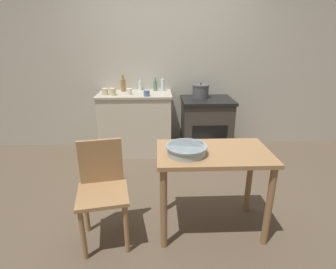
{
  "coord_description": "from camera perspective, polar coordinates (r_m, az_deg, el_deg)",
  "views": [
    {
      "loc": [
        -0.11,
        -2.49,
        1.64
      ],
      "look_at": [
        0.0,
        0.38,
        0.59
      ],
      "focal_mm": 28.0,
      "sensor_mm": 36.0,
      "label": 1
    }
  ],
  "objects": [
    {
      "name": "cup_center_right",
      "position": [
        3.6,
        -4.66,
        8.92
      ],
      "size": [
        0.08,
        0.08,
        0.08
      ],
      "primitive_type": "cylinder",
      "color": "#4C6B99",
      "rests_on": "counter_cabinet"
    },
    {
      "name": "mixing_bowl_large",
      "position": [
        2.12,
        4.06,
        -3.21
      ],
      "size": [
        0.33,
        0.33,
        0.08
      ],
      "color": "#93A8B2",
      "rests_on": "work_table"
    },
    {
      "name": "ground_plane",
      "position": [
        2.99,
        0.29,
        -13.18
      ],
      "size": [
        14.0,
        14.0,
        0.0
      ],
      "primitive_type": "plane",
      "color": "brown"
    },
    {
      "name": "cup_right",
      "position": [
        3.73,
        -11.96,
        9.08
      ],
      "size": [
        0.09,
        0.09,
        0.1
      ],
      "primitive_type": "cylinder",
      "color": "beige",
      "rests_on": "counter_cabinet"
    },
    {
      "name": "cup_center",
      "position": [
        3.74,
        -8.46,
        9.22
      ],
      "size": [
        0.08,
        0.08,
        0.08
      ],
      "primitive_type": "cylinder",
      "color": "silver",
      "rests_on": "counter_cabinet"
    },
    {
      "name": "bottle_far_left",
      "position": [
        3.98,
        -2.8,
        10.59
      ],
      "size": [
        0.06,
        0.06,
        0.2
      ],
      "color": "#517F5B",
      "rests_on": "counter_cabinet"
    },
    {
      "name": "counter_cabinet",
      "position": [
        3.95,
        -6.98,
        2.51
      ],
      "size": [
        1.05,
        0.61,
        0.9
      ],
      "color": "beige",
      "rests_on": "ground_plane"
    },
    {
      "name": "chair",
      "position": [
        2.27,
        -14.05,
        -11.28
      ],
      "size": [
        0.46,
        0.46,
        0.86
      ],
      "rotation": [
        0.0,
        0.0,
        0.18
      ],
      "color": "#997047",
      "rests_on": "ground_plane"
    },
    {
      "name": "bottle_center_left",
      "position": [
        4.05,
        -6.11,
        10.62
      ],
      "size": [
        0.06,
        0.06,
        0.19
      ],
      "color": "silver",
      "rests_on": "counter_cabinet"
    },
    {
      "name": "work_table",
      "position": [
        2.28,
        9.7,
        -6.82
      ],
      "size": [
        0.95,
        0.57,
        0.76
      ],
      "color": "#997047",
      "rests_on": "ground_plane"
    },
    {
      "name": "flour_sack",
      "position": [
        3.67,
        7.93,
        -3.99
      ],
      "size": [
        0.26,
        0.19,
        0.3
      ],
      "primitive_type": "cube",
      "color": "beige",
      "rests_on": "ground_plane"
    },
    {
      "name": "bottle_mid_left",
      "position": [
        3.98,
        -9.73,
        10.56
      ],
      "size": [
        0.07,
        0.07,
        0.24
      ],
      "color": "olive",
      "rests_on": "counter_cabinet"
    },
    {
      "name": "wall_back",
      "position": [
        4.1,
        -0.69,
        15.04
      ],
      "size": [
        8.0,
        0.07,
        2.55
      ],
      "color": "#B2AD9E",
      "rests_on": "ground_plane"
    },
    {
      "name": "stock_pot",
      "position": [
        3.93,
        7.1,
        9.37
      ],
      "size": [
        0.25,
        0.25,
        0.22
      ],
      "color": "#4C4C51",
      "rests_on": "stove"
    },
    {
      "name": "bottle_left",
      "position": [
        3.98,
        -1.17,
        10.79
      ],
      "size": [
        0.06,
        0.06,
        0.23
      ],
      "color": "silver",
      "rests_on": "counter_cabinet"
    },
    {
      "name": "stove",
      "position": [
        4.0,
        8.23,
        2.01
      ],
      "size": [
        0.74,
        0.66,
        0.82
      ],
      "color": "#38332D",
      "rests_on": "ground_plane"
    },
    {
      "name": "cup_mid_right",
      "position": [
        3.78,
        -13.54,
        9.06
      ],
      "size": [
        0.08,
        0.08,
        0.09
      ],
      "primitive_type": "cylinder",
      "color": "beige",
      "rests_on": "counter_cabinet"
    }
  ]
}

